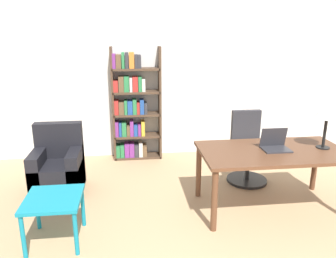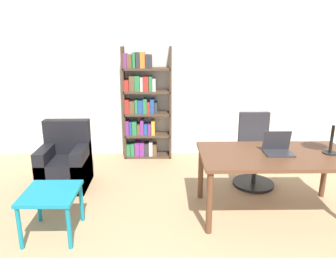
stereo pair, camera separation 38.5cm
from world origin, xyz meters
The scene contains 8 objects.
wall_back centered at (0.00, 4.53, 1.35)m, with size 8.00×0.06×2.70m.
desk centered at (0.92, 2.38, 0.68)m, with size 1.76×0.94×0.76m.
laptop centered at (0.95, 2.41, 0.82)m, with size 0.32×0.25×0.26m.
table_lamp centered at (1.56, 2.38, 1.20)m, with size 0.31×0.31×0.54m.
office_chair centered at (0.92, 3.21, 0.44)m, with size 0.59×0.59×1.04m.
side_table_blue centered at (-1.58, 1.98, 0.43)m, with size 0.56×0.59×0.50m.
armchair centered at (-1.78, 3.19, 0.31)m, with size 0.65×0.65×0.92m.
bookshelf centered at (-0.73, 4.34, 0.90)m, with size 0.82×0.28×1.92m.
Camera 2 is at (-0.39, -1.17, 2.09)m, focal length 35.00 mm.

